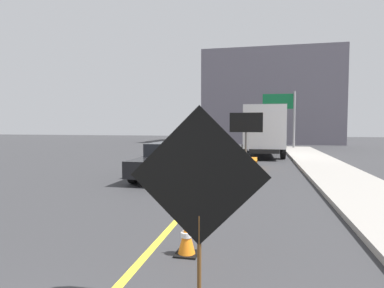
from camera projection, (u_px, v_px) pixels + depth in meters
name	position (u px, v px, depth m)	size (l,w,h in m)	color
lane_center_stripe	(176.00, 222.00, 7.02)	(0.14, 36.00, 0.01)	yellow
roadwork_sign	(199.00, 180.00, 3.75)	(1.63, 0.16, 2.33)	#593819
arrow_board_trailer	(246.00, 158.00, 15.82)	(1.60, 1.82, 2.70)	orange
box_truck	(262.00, 129.00, 22.08)	(2.82, 7.82, 3.30)	black
pickup_car	(172.00, 160.00, 13.01)	(2.22, 4.92, 1.38)	black
highway_guide_sign	(285.00, 110.00, 28.09)	(2.79, 0.20, 5.00)	gray
far_building_block	(270.00, 99.00, 38.84)	(15.05, 9.85, 10.38)	slate
traffic_cone_near_sign	(187.00, 237.00, 5.23)	(0.36, 0.36, 0.59)	black
traffic_cone_mid_lane	(214.00, 195.00, 8.23)	(0.36, 0.36, 0.63)	black
traffic_cone_far_lane	(232.00, 175.00, 11.25)	(0.36, 0.36, 0.76)	black
traffic_cone_curbside	(235.00, 165.00, 14.26)	(0.36, 0.36, 0.70)	black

